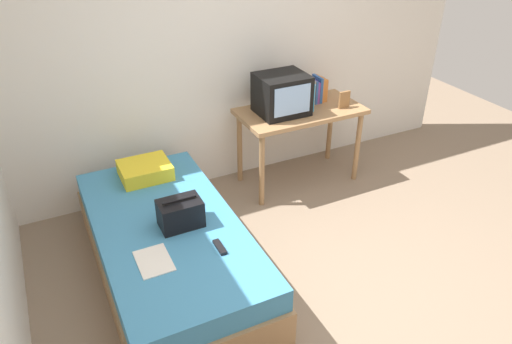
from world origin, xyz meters
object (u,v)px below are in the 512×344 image
object	(u,v)px
bed	(170,250)
desk	(300,119)
book_row	(316,90)
pillow	(145,170)
water_bottle	(311,98)
tv	(282,94)
magazine	(154,261)
picture_frame	(344,100)
remote_dark	(220,247)
handbag	(180,213)

from	to	relation	value
bed	desk	bearing A→B (deg)	26.71
book_row	pillow	distance (m)	1.79
water_bottle	book_row	xyz separation A→B (m)	(0.17, 0.18, -0.01)
book_row	desk	bearing A→B (deg)	-154.62
tv	magazine	size ratio (longest dim) A/B	1.52
water_bottle	magazine	xyz separation A→B (m)	(-1.81, -1.06, -0.41)
bed	desk	distance (m)	1.79
bed	desk	xyz separation A→B (m)	(1.55, 0.78, 0.43)
picture_frame	pillow	distance (m)	1.92
water_bottle	book_row	distance (m)	0.25
tv	picture_frame	distance (m)	0.61
bed	book_row	bearing A→B (deg)	26.53
book_row	bed	bearing A→B (deg)	-153.47
tv	remote_dark	world-z (taller)	tv
bed	pillow	size ratio (longest dim) A/B	4.98
pillow	handbag	xyz separation A→B (m)	(0.05, -0.76, 0.04)
bed	water_bottle	xyz separation A→B (m)	(1.61, 0.71, 0.65)
tv	book_row	xyz separation A→B (m)	(0.43, 0.10, -0.07)
desk	water_bottle	bearing A→B (deg)	-48.89
water_bottle	remote_dark	world-z (taller)	water_bottle
water_bottle	pillow	bearing A→B (deg)	-179.86
bed	remote_dark	xyz separation A→B (m)	(0.24, -0.42, 0.25)
picture_frame	handbag	bearing A→B (deg)	-159.29
bed	magazine	world-z (taller)	magazine
water_bottle	handbag	distance (m)	1.73
desk	handbag	distance (m)	1.69
handbag	bed	bearing A→B (deg)	146.22
picture_frame	magazine	world-z (taller)	picture_frame
tv	handbag	size ratio (longest dim) A/B	1.47
bed	tv	bearing A→B (deg)	30.30
bed	tv	xyz separation A→B (m)	(1.35, 0.79, 0.71)
bed	handbag	world-z (taller)	handbag
water_bottle	handbag	bearing A→B (deg)	-153.26
pillow	water_bottle	bearing A→B (deg)	0.14
water_bottle	picture_frame	size ratio (longest dim) A/B	1.56
water_bottle	remote_dark	xyz separation A→B (m)	(-1.38, -1.13, -0.40)
desk	pillow	size ratio (longest dim) A/B	2.89
handbag	picture_frame	bearing A→B (deg)	20.71
handbag	magazine	xyz separation A→B (m)	(-0.28, -0.29, -0.10)
remote_dark	tv	bearing A→B (deg)	47.32
book_row	pillow	xyz separation A→B (m)	(-1.75, -0.19, -0.34)
water_bottle	handbag	xyz separation A→B (m)	(-1.52, -0.77, -0.31)
handbag	book_row	bearing A→B (deg)	29.31
picture_frame	magazine	size ratio (longest dim) A/B	0.55
tv	magazine	bearing A→B (deg)	-143.49
magazine	picture_frame	bearing A→B (deg)	24.97
tv	picture_frame	xyz separation A→B (m)	(0.58, -0.15, -0.10)
pillow	book_row	bearing A→B (deg)	6.14
remote_dark	pillow	bearing A→B (deg)	100.10
pillow	handbag	bearing A→B (deg)	-85.98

